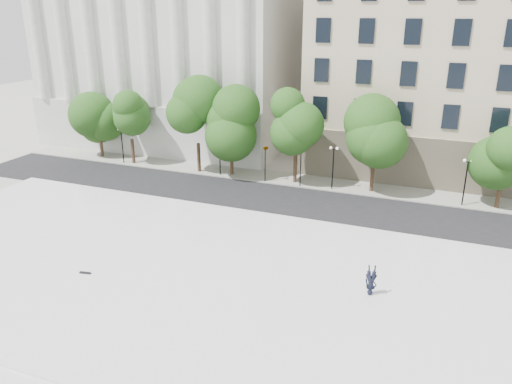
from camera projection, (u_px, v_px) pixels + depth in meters
ground at (140, 296)px, 29.84m from camera, size 160.00×160.00×0.00m
plaza at (166, 270)px, 32.38m from camera, size 44.00×22.00×0.45m
street at (252, 197)px, 45.56m from camera, size 60.00×8.00×0.02m
far_sidewalk at (274, 177)px, 50.79m from camera, size 60.00×4.00×0.12m
building_west at (189, 36)px, 64.91m from camera, size 31.50×27.65×25.60m
building_east at (498, 59)px, 53.13m from camera, size 36.00×26.15×23.00m
traffic_light_west at (265, 146)px, 48.13m from camera, size 1.13×1.87×4.25m
traffic_light_east at (301, 150)px, 46.94m from camera, size 0.60×1.64×4.15m
person_lying at (370, 290)px, 29.14m from camera, size 1.04×1.99×0.52m
skateboard at (85, 273)px, 31.53m from camera, size 0.76×0.31×0.08m
street_trees at (246, 127)px, 49.31m from camera, size 45.97×5.40×7.98m
lamp_posts at (275, 154)px, 48.38m from camera, size 35.95×0.28×4.27m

